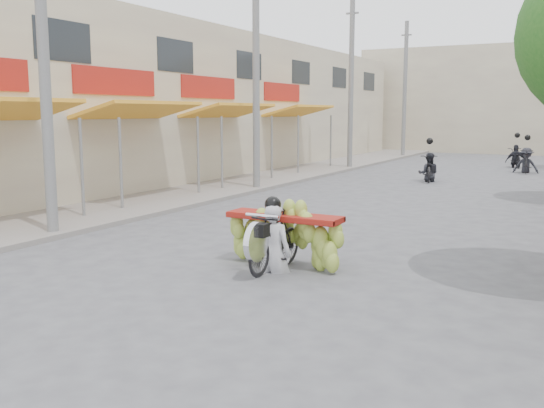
{
  "coord_description": "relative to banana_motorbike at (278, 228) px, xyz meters",
  "views": [
    {
      "loc": [
        4.94,
        -6.19,
        2.68
      ],
      "look_at": [
        0.02,
        3.01,
        1.1
      ],
      "focal_mm": 40.0,
      "sensor_mm": 36.0,
      "label": 1
    }
  ],
  "objects": [
    {
      "name": "bg_motorbike_b",
      "position": [
        2.01,
        20.03,
        0.11
      ],
      "size": [
        1.1,
        1.91,
        1.95
      ],
      "color": "black",
      "rests_on": "ground"
    },
    {
      "name": "sidewalk_left",
      "position": [
        -7.22,
        12.14,
        -0.66
      ],
      "size": [
        4.0,
        60.0,
        0.12
      ],
      "primitive_type": "cube",
      "color": "gray",
      "rests_on": "ground"
    },
    {
      "name": "banana_motorbike",
      "position": [
        0.0,
        0.0,
        0.0
      ],
      "size": [
        2.2,
        1.87,
        2.18
      ],
      "color": "black",
      "rests_on": "ground"
    },
    {
      "name": "utility_pole_mid",
      "position": [
        -5.62,
        9.14,
        3.31
      ],
      "size": [
        0.6,
        0.24,
        8.0
      ],
      "color": "slate",
      "rests_on": "ground"
    },
    {
      "name": "far_building",
      "position": [
        -0.22,
        35.14,
        2.78
      ],
      "size": [
        20.0,
        6.0,
        7.0
      ],
      "primitive_type": "cube",
      "color": "#C2B599",
      "rests_on": "ground"
    },
    {
      "name": "utility_pole_back",
      "position": [
        -5.62,
        27.14,
        3.31
      ],
      "size": [
        0.6,
        0.24,
        8.0
      ],
      "color": "slate",
      "rests_on": "ground"
    },
    {
      "name": "bg_motorbike_c",
      "position": [
        1.29,
        22.69,
        0.07
      ],
      "size": [
        1.1,
        1.76,
        1.95
      ],
      "color": "black",
      "rests_on": "ground"
    },
    {
      "name": "bg_motorbike_a",
      "position": [
        -1.0,
        14.63,
        0.01
      ],
      "size": [
        1.07,
        1.86,
        1.95
      ],
      "color": "black",
      "rests_on": "ground"
    },
    {
      "name": "shophouse_row_left",
      "position": [
        -12.21,
        11.12,
        2.28
      ],
      "size": [
        9.77,
        40.0,
        6.0
      ],
      "color": "#C2B599",
      "rests_on": "ground"
    },
    {
      "name": "utility_pole_near",
      "position": [
        -5.62,
        0.14,
        3.31
      ],
      "size": [
        0.6,
        0.24,
        8.0
      ],
      "color": "slate",
      "rests_on": "ground"
    },
    {
      "name": "ground",
      "position": [
        -0.22,
        -2.86,
        -0.72
      ],
      "size": [
        120.0,
        120.0,
        0.0
      ],
      "primitive_type": "plane",
      "color": "#58585D",
      "rests_on": "ground"
    },
    {
      "name": "utility_pole_far",
      "position": [
        -5.62,
        18.14,
        3.31
      ],
      "size": [
        0.6,
        0.24,
        8.0
      ],
      "color": "slate",
      "rests_on": "ground"
    }
  ]
}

